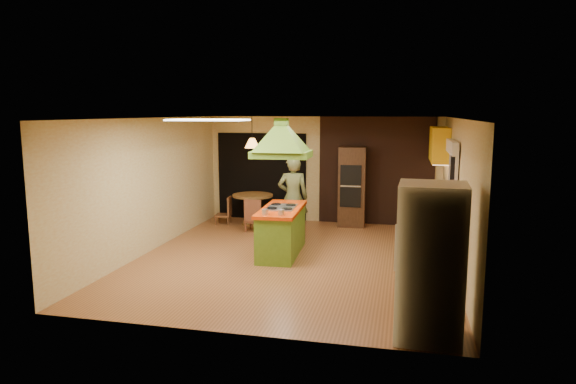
% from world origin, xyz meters
% --- Properties ---
extents(ground, '(6.50, 6.50, 0.00)m').
position_xyz_m(ground, '(0.00, 0.00, 0.00)').
color(ground, '#9A5D32').
rests_on(ground, ground).
extents(room_walls, '(5.50, 6.50, 6.50)m').
position_xyz_m(room_walls, '(0.00, 0.00, 1.25)').
color(room_walls, beige).
rests_on(room_walls, ground).
extents(ceiling_plane, '(6.50, 6.50, 0.00)m').
position_xyz_m(ceiling_plane, '(0.00, 0.00, 2.50)').
color(ceiling_plane, silver).
rests_on(ceiling_plane, room_walls).
extents(brick_panel, '(2.64, 0.03, 2.50)m').
position_xyz_m(brick_panel, '(1.25, 3.23, 1.25)').
color(brick_panel, '#381E14').
rests_on(brick_panel, ground).
extents(nook_opening, '(2.20, 0.03, 2.10)m').
position_xyz_m(nook_opening, '(-1.50, 3.23, 1.05)').
color(nook_opening, black).
rests_on(nook_opening, ground).
extents(right_counter, '(0.62, 3.05, 0.92)m').
position_xyz_m(right_counter, '(2.45, 0.60, 0.46)').
color(right_counter, olive).
rests_on(right_counter, ground).
extents(upper_cabinets, '(0.34, 1.40, 0.70)m').
position_xyz_m(upper_cabinets, '(2.57, 2.20, 1.95)').
color(upper_cabinets, yellow).
rests_on(upper_cabinets, room_walls).
extents(window_right, '(0.12, 1.35, 1.06)m').
position_xyz_m(window_right, '(2.70, 0.40, 1.77)').
color(window_right, black).
rests_on(window_right, room_walls).
extents(fluor_panel, '(1.20, 0.60, 0.03)m').
position_xyz_m(fluor_panel, '(-1.10, -1.20, 2.48)').
color(fluor_panel, white).
rests_on(fluor_panel, ceiling_plane).
extents(kitchen_island, '(0.78, 1.76, 0.89)m').
position_xyz_m(kitchen_island, '(-0.28, 0.25, 0.44)').
color(kitchen_island, '#5E8822').
rests_on(kitchen_island, ground).
extents(range_hood, '(1.06, 0.78, 0.79)m').
position_xyz_m(range_hood, '(-0.28, 0.25, 2.25)').
color(range_hood, '#53791E').
rests_on(range_hood, ceiling_plane).
extents(man, '(0.69, 0.53, 1.71)m').
position_xyz_m(man, '(-0.33, 1.47, 0.86)').
color(man, '#4E532B').
rests_on(man, ground).
extents(refrigerator, '(0.77, 0.73, 1.82)m').
position_xyz_m(refrigerator, '(2.22, -2.85, 0.91)').
color(refrigerator, white).
rests_on(refrigerator, ground).
extents(wall_oven, '(0.63, 0.63, 1.82)m').
position_xyz_m(wall_oven, '(0.73, 2.95, 0.91)').
color(wall_oven, '#492B17').
rests_on(wall_oven, ground).
extents(dining_table, '(0.94, 0.94, 0.71)m').
position_xyz_m(dining_table, '(-1.53, 2.56, 0.50)').
color(dining_table, brown).
rests_on(dining_table, ground).
extents(chair_left, '(0.39, 0.39, 0.64)m').
position_xyz_m(chair_left, '(-2.23, 2.46, 0.32)').
color(chair_left, brown).
rests_on(chair_left, ground).
extents(chair_near, '(0.41, 0.41, 0.73)m').
position_xyz_m(chair_near, '(-1.28, 1.91, 0.37)').
color(chair_near, brown).
rests_on(chair_near, ground).
extents(pendant_lamp, '(0.35, 0.35, 0.22)m').
position_xyz_m(pendant_lamp, '(-1.53, 2.56, 1.90)').
color(pendant_lamp, '#FF9E3F').
rests_on(pendant_lamp, ceiling_plane).
extents(canister_large, '(0.21, 0.21, 0.24)m').
position_xyz_m(canister_large, '(2.40, 1.73, 1.04)').
color(canister_large, beige).
rests_on(canister_large, right_counter).
extents(canister_medium, '(0.16, 0.16, 0.17)m').
position_xyz_m(canister_medium, '(2.40, 1.61, 1.01)').
color(canister_medium, '#F6EAC6').
rests_on(canister_medium, right_counter).
extents(canister_small, '(0.13, 0.13, 0.14)m').
position_xyz_m(canister_small, '(2.40, 1.24, 0.99)').
color(canister_small, beige).
rests_on(canister_small, right_counter).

